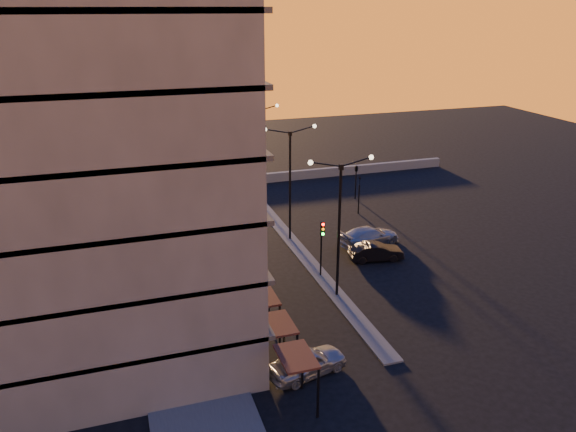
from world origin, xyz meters
The scene contains 14 objects.
ground centered at (0.00, 0.00, 0.00)m, with size 120.00×120.00×0.00m, color black.
sidewalk_west centered at (-10.50, 4.00, 0.06)m, with size 5.00×40.00×0.12m, color #50504D.
median centered at (0.00, 10.00, 0.06)m, with size 1.20×36.00×0.12m, color #50504D.
parapet centered at (2.00, 26.00, 0.50)m, with size 44.00×0.50×1.00m, color slate.
building centered at (-14.00, 0.03, 11.91)m, with size 14.35×17.08×25.00m.
streetlamp_near centered at (0.00, 0.00, 5.59)m, with size 4.32×0.32×9.51m.
streetlamp_mid centered at (0.00, 10.00, 5.59)m, with size 4.32×0.32×9.51m.
streetlamp_far centered at (0.00, 20.00, 5.59)m, with size 4.32×0.32×9.51m.
traffic_light_main centered at (0.00, 2.87, 2.89)m, with size 0.28×0.44×4.25m.
signal_east_a centered at (8.00, 14.00, 1.93)m, with size 0.13×0.16×3.60m.
signal_east_b centered at (9.50, 18.00, 3.10)m, with size 0.42×1.99×3.60m.
car_hatchback centered at (-4.75, -7.32, 0.74)m, with size 1.75×4.35×1.48m, color #989AA0.
car_sedan centered at (5.00, 4.32, 0.68)m, with size 1.43×4.10×1.35m, color black.
car_wagon centered at (5.78, 7.09, 0.75)m, with size 2.10×5.17×1.50m, color #9B9EA2.
Camera 1 is at (-13.32, -30.49, 18.20)m, focal length 35.00 mm.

